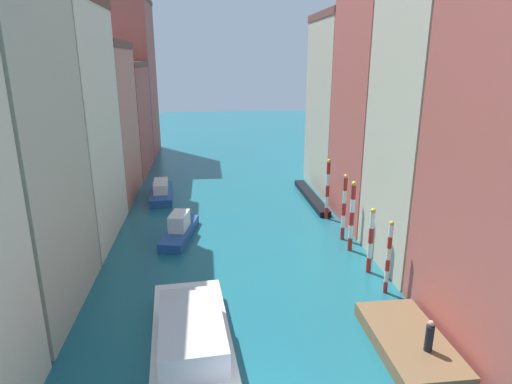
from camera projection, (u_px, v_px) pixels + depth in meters
ground_plane at (231, 210)px, 39.09m from camera, size 154.00×154.00×0.00m
building_left_2 at (51, 123)px, 30.68m from camera, size 7.71×10.59×17.38m
building_left_3 at (89, 123)px, 40.64m from camera, size 7.71×9.62×14.64m
building_left_4 at (113, 118)px, 51.06m from camera, size 7.71×11.36×12.76m
building_left_5 at (125, 79)px, 59.77m from camera, size 7.71×9.08×20.76m
building_right_1 at (448, 120)px, 26.66m from camera, size 7.71×7.72×18.84m
building_right_2 at (394, 88)px, 34.14m from camera, size 7.71×8.81×21.61m
building_right_3 at (354, 105)px, 43.57m from camera, size 7.71×9.85×17.31m
waterfront_dock at (409, 342)px, 20.35m from camera, size 3.13×6.15×0.71m
person_on_dock at (429, 337)px, 19.02m from camera, size 0.36×0.36×1.50m
mooring_pole_0 at (388, 257)px, 24.72m from camera, size 0.28×0.28×4.44m
mooring_pole_1 at (371, 240)px, 27.17m from camera, size 0.34×0.34×4.32m
mooring_pole_2 at (352, 216)px, 30.22m from camera, size 0.35×0.35×5.10m
mooring_pole_3 at (344, 207)px, 32.14m from camera, size 0.31×0.31×5.06m
mooring_pole_4 at (328, 189)px, 36.40m from camera, size 0.33×0.33×5.18m
vaporetto_white at (192, 346)px, 19.21m from camera, size 4.36×11.40×2.31m
gondola_black at (311, 197)px, 42.17m from camera, size 1.13×10.42×0.51m
motorboat_0 at (180, 229)px, 33.08m from camera, size 2.80×6.46×1.92m
motorboat_1 at (161, 192)px, 42.50m from camera, size 2.52×6.66×1.67m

